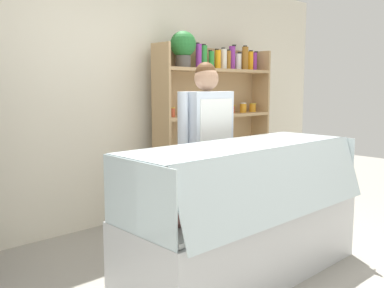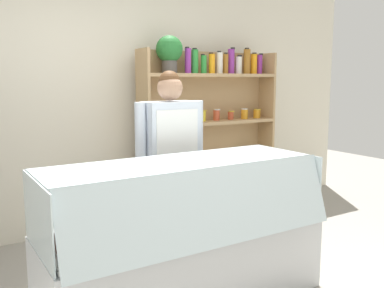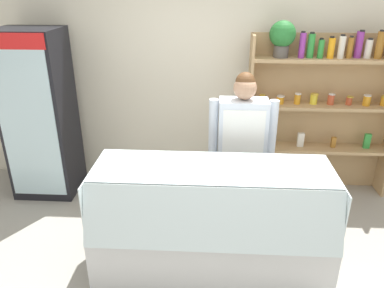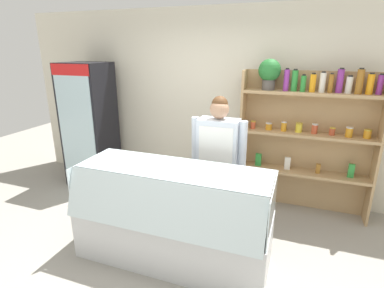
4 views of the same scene
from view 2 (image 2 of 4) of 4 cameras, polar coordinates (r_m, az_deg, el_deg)
name	(u,v)px [view 2 (image 2 of 4)]	position (r m, az deg, el deg)	size (l,w,h in m)	color
back_wall	(105,100)	(4.58, -11.51, 5.74)	(6.80, 0.10, 2.70)	silver
shelving_unit	(204,116)	(4.81, 1.65, 3.75)	(1.68, 0.29, 2.02)	tan
deli_display_case	(183,258)	(3.14, -1.14, -14.98)	(1.98, 0.81, 1.01)	silver
shop_clerk	(171,149)	(3.66, -2.86, -0.73)	(0.65, 0.25, 1.64)	#4C4233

